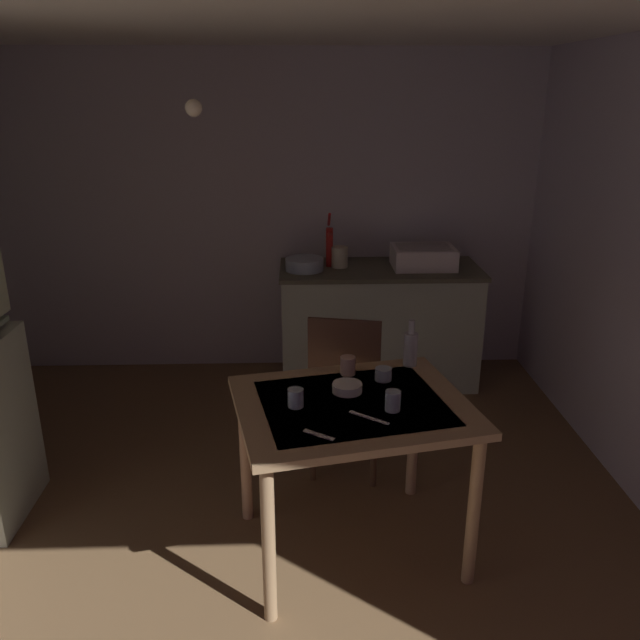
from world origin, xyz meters
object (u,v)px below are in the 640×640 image
object	(u,v)px
hand_pump	(329,243)
mixing_bowl_counter	(304,264)
glass_bottle	(411,348)
sink_basin	(423,257)
dining_table	(352,424)
serving_bowl_wide	(347,387)
chair_far_side	(346,393)
mug_dark	(348,365)

from	to	relation	value
hand_pump	mixing_bowl_counter	size ratio (longest dim) A/B	1.45
glass_bottle	mixing_bowl_counter	bearing A→B (deg)	109.34
sink_basin	hand_pump	bearing A→B (deg)	176.15
dining_table	serving_bowl_wide	size ratio (longest dim) A/B	8.37
chair_far_side	mug_dark	world-z (taller)	chair_far_side
hand_pump	mixing_bowl_counter	distance (m)	0.24
dining_table	serving_bowl_wide	distance (m)	0.17
mixing_bowl_counter	dining_table	world-z (taller)	mixing_bowl_counter
mixing_bowl_counter	dining_table	size ratio (longest dim) A/B	0.23
sink_basin	mug_dark	world-z (taller)	sink_basin
hand_pump	glass_bottle	bearing A→B (deg)	-77.97
mixing_bowl_counter	glass_bottle	world-z (taller)	glass_bottle
mixing_bowl_counter	serving_bowl_wide	xyz separation A→B (m)	(0.18, -1.75, -0.12)
mixing_bowl_counter	serving_bowl_wide	bearing A→B (deg)	-84.28
sink_basin	mixing_bowl_counter	world-z (taller)	sink_basin
mug_dark	mixing_bowl_counter	bearing A→B (deg)	97.04
chair_far_side	serving_bowl_wide	world-z (taller)	chair_far_side
chair_far_side	dining_table	bearing A→B (deg)	-91.87
dining_table	mug_dark	size ratio (longest dim) A/B	13.02
sink_basin	mug_dark	bearing A→B (deg)	-112.31
sink_basin	mug_dark	size ratio (longest dim) A/B	4.93
hand_pump	dining_table	distance (m)	1.99
chair_far_side	mixing_bowl_counter	bearing A→B (deg)	99.83
sink_basin	glass_bottle	xyz separation A→B (m)	(-0.34, -1.51, -0.08)
dining_table	glass_bottle	xyz separation A→B (m)	(0.32, 0.40, 0.20)
mixing_bowl_counter	chair_far_side	world-z (taller)	chair_far_side
sink_basin	serving_bowl_wide	size ratio (longest dim) A/B	3.17
chair_far_side	glass_bottle	xyz separation A→B (m)	(0.30, -0.23, 0.36)
glass_bottle	dining_table	bearing A→B (deg)	-128.53
hand_pump	chair_far_side	bearing A→B (deg)	-88.61
mug_dark	serving_bowl_wide	bearing A→B (deg)	-95.06
mixing_bowl_counter	hand_pump	bearing A→B (deg)	27.73
mug_dark	hand_pump	bearing A→B (deg)	90.40
mug_dark	dining_table	bearing A→B (deg)	-90.04
serving_bowl_wide	mug_dark	xyz separation A→B (m)	(0.02, 0.19, 0.02)
chair_far_side	mug_dark	xyz separation A→B (m)	(-0.02, -0.33, 0.31)
dining_table	mixing_bowl_counter	bearing A→B (deg)	95.90
serving_bowl_wide	mug_dark	world-z (taller)	mug_dark
chair_far_side	serving_bowl_wide	xyz separation A→B (m)	(-0.04, -0.52, 0.29)
sink_basin	dining_table	size ratio (longest dim) A/B	0.38
mug_dark	glass_bottle	world-z (taller)	glass_bottle
mixing_bowl_counter	dining_table	distance (m)	1.89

